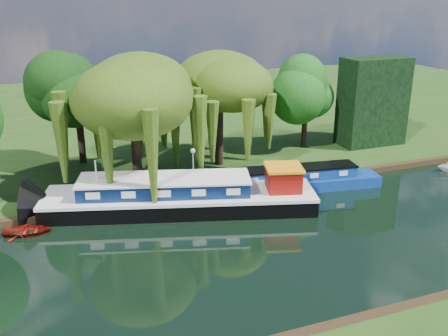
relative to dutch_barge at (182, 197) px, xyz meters
name	(u,v)px	position (x,y,z in m)	size (l,w,h in m)	color
ground	(240,250)	(1.50, -6.64, -0.95)	(120.00, 120.00, 0.00)	black
far_bank	(129,115)	(1.50, 27.36, -0.73)	(120.00, 52.00, 0.45)	#18390F
dutch_barge	(182,197)	(0.00, 0.00, 0.00)	(18.64, 9.07, 3.84)	black
narrowboat	(295,181)	(8.92, 0.53, -0.27)	(13.30, 4.11, 1.91)	navy
red_dinghy	(28,234)	(-9.91, -0.10, -0.95)	(2.07, 2.89, 0.60)	maroon
willow_left	(133,97)	(-2.10, 4.47, 6.11)	(7.59, 7.59, 9.10)	black
willow_right	(219,92)	(5.17, 6.77, 5.53)	(6.79, 6.79, 8.27)	black
tree_far_mid	(77,94)	(-5.39, 11.21, 5.34)	(5.18, 5.18, 8.48)	black
tree_far_right	(306,93)	(14.11, 8.51, 4.50)	(4.44, 4.44, 7.26)	black
conifer_hedge	(373,101)	(20.50, 7.36, 3.50)	(6.00, 3.00, 8.00)	black
lamppost	(193,156)	(2.00, 3.86, 1.47)	(0.36, 0.36, 2.56)	silver
mooring_posts	(189,186)	(1.00, 1.76, 0.00)	(19.16, 0.16, 1.00)	silver
reeds_near	(431,287)	(8.37, -14.22, -0.40)	(33.70, 1.50, 1.10)	#1E4E14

